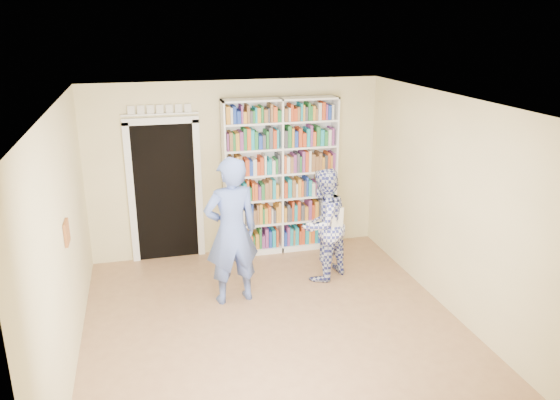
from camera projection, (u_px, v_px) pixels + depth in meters
name	position (u px, v px, depth m)	size (l,w,h in m)	color
floor	(276.00, 330.00, 6.54)	(5.00, 5.00, 0.00)	#906445
ceiling	(276.00, 104.00, 5.69)	(5.00, 5.00, 0.00)	white
wall_back	(237.00, 169.00, 8.41)	(4.50, 4.50, 0.00)	#F6E7A9
wall_left	(63.00, 244.00, 5.58)	(5.00, 5.00, 0.00)	#F6E7A9
wall_right	(455.00, 208.00, 6.65)	(5.00, 5.00, 0.00)	#F6E7A9
bookshelf	(280.00, 176.00, 8.47)	(1.77, 0.33, 2.43)	white
doorway	(165.00, 185.00, 8.19)	(1.10, 0.08, 2.43)	black
wall_art	(67.00, 232.00, 5.75)	(0.03, 0.25, 0.25)	brown
man_blue	(231.00, 231.00, 6.95)	(0.71, 0.47, 1.95)	#546CBA
man_plaid	(323.00, 225.00, 7.63)	(0.78, 0.61, 1.61)	navy
paper_sheet	(338.00, 218.00, 7.44)	(0.20, 0.01, 0.28)	white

